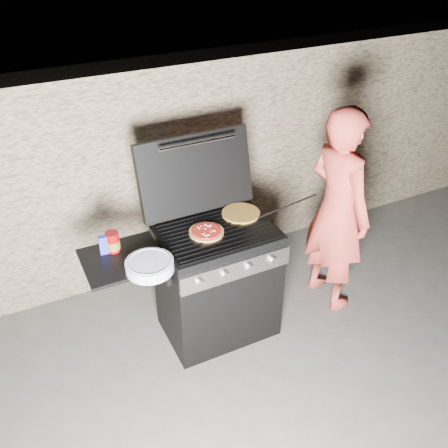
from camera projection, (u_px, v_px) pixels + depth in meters
name	position (u px, v px, depth m)	size (l,w,h in m)	color
ground	(218.00, 327.00, 3.91)	(50.00, 50.00, 0.00)	#3E3B39
stone_wall	(164.00, 169.00, 4.20)	(8.00, 0.35, 1.80)	#937B5F
gas_grill	(186.00, 292.00, 3.57)	(1.34, 0.79, 0.91)	black
pizza_topped	(206.00, 231.00, 3.38)	(0.24, 0.24, 0.03)	gold
pizza_plain	(241.00, 213.00, 3.58)	(0.27, 0.27, 0.01)	gold
sauce_jar	(113.00, 242.00, 3.19)	(0.09, 0.09, 0.14)	#6F0507
blue_carton	(104.00, 245.00, 3.17)	(0.06, 0.03, 0.13)	#1D2696
plate_stack	(150.00, 266.00, 3.04)	(0.30, 0.30, 0.07)	silver
person	(337.00, 211.00, 3.78)	(0.61, 0.40, 1.66)	#C63E33
tongs	(286.00, 206.00, 3.58)	(0.01, 0.01, 0.51)	black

